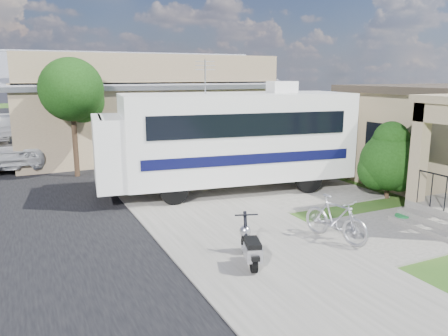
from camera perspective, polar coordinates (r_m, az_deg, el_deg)
name	(u,v)px	position (r m, az deg, el deg)	size (l,w,h in m)	color
ground	(285,237)	(11.03, 8.03, -8.86)	(120.00, 120.00, 0.00)	#1A4111
sidewalk_slab	(141,165)	(19.55, -10.80, 0.39)	(4.00, 80.00, 0.06)	#5D5B54
driveway_slab	(251,187)	(15.44, 3.54, -2.55)	(7.00, 6.00, 0.05)	#5D5B54
walk_slab	(406,230)	(12.20, 22.67, -7.52)	(4.00, 3.00, 0.05)	#5D5B54
warehouse	(139,113)	(23.33, -11.10, 7.12)	(12.50, 8.40, 5.04)	#887255
street_tree_a	(74,93)	(17.75, -18.98, 9.27)	(2.44, 2.40, 4.58)	black
street_tree_b	(53,84)	(27.70, -21.47, 10.18)	(2.44, 2.40, 4.73)	black
street_tree_c	(44,86)	(36.68, -22.50, 9.92)	(2.44, 2.40, 4.42)	black
motorhome	(228,137)	(14.73, 0.47, 4.07)	(8.76, 3.75, 4.35)	silver
shrub	(389,159)	(14.95, 20.79, 1.11)	(2.03, 1.94, 2.50)	black
scooter	(250,247)	(9.19, 3.43, -10.27)	(0.71, 1.41, 0.95)	black
bicycle	(335,221)	(10.72, 14.34, -6.72)	(0.50, 1.78, 1.07)	#A9A8B0
pickup_truck	(17,148)	(21.34, -25.47, 2.39)	(2.52, 5.46, 1.52)	silver
van	(10,129)	(28.61, -26.21, 4.57)	(2.21, 5.43, 1.58)	silver
garden_hose	(402,219)	(12.87, 22.23, -6.19)	(0.38, 0.38, 0.17)	#14682D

